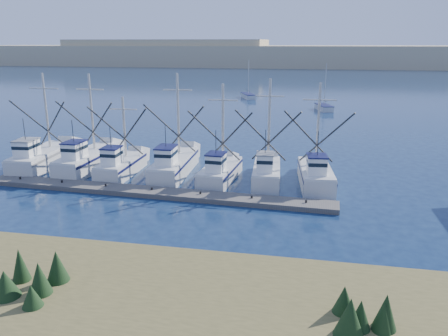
{
  "coord_description": "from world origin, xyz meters",
  "views": [
    {
      "loc": [
        3.52,
        -24.07,
        11.57
      ],
      "look_at": [
        -2.72,
        8.0,
        2.15
      ],
      "focal_mm": 35.0,
      "sensor_mm": 36.0,
      "label": 1
    }
  ],
  "objects": [
    {
      "name": "dune_ridge",
      "position": [
        0.0,
        210.0,
        5.0
      ],
      "size": [
        360.0,
        60.0,
        10.0
      ],
      "primitive_type": "cube",
      "color": "tan",
      "rests_on": "ground"
    },
    {
      "name": "ground",
      "position": [
        0.0,
        0.0,
        0.0
      ],
      "size": [
        500.0,
        500.0,
        0.0
      ],
      "primitive_type": "plane",
      "color": "#0D1D3D",
      "rests_on": "ground"
    },
    {
      "name": "sailboat_far",
      "position": [
        -9.43,
        69.72,
        0.49
      ],
      "size": [
        4.0,
        6.45,
        8.1
      ],
      "rotation": [
        0.0,
        0.0,
        0.38
      ],
      "color": "silver",
      "rests_on": "ground"
    },
    {
      "name": "floating_dock",
      "position": [
        -8.29,
        6.8,
        0.19
      ],
      "size": [
        28.8,
        3.27,
        0.38
      ],
      "primitive_type": "cube",
      "rotation": [
        0.0,
        0.0,
        -0.05
      ],
      "color": "#57524E",
      "rests_on": "ground"
    },
    {
      "name": "shore_bank",
      "position": [
        -8.0,
        -10.0,
        0.8
      ],
      "size": [
        40.0,
        10.0,
        1.6
      ],
      "primitive_type": "cube",
      "color": "#4C422D",
      "rests_on": "ground"
    },
    {
      "name": "sailboat_near",
      "position": [
        6.17,
        55.0,
        0.5
      ],
      "size": [
        3.29,
        5.64,
        8.1
      ],
      "rotation": [
        0.0,
        0.0,
        0.28
      ],
      "color": "silver",
      "rests_on": "ground"
    },
    {
      "name": "trawler_fleet",
      "position": [
        -9.53,
        11.73,
        0.98
      ],
      "size": [
        28.93,
        9.01,
        8.95
      ],
      "color": "silver",
      "rests_on": "ground"
    }
  ]
}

